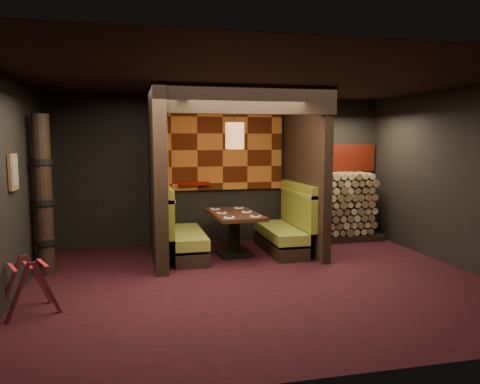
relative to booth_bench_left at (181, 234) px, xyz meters
name	(u,v)px	position (x,y,z in m)	size (l,w,h in m)	color
floor	(260,282)	(0.96, -1.65, -0.41)	(6.50, 5.50, 0.02)	black
ceiling	(261,78)	(0.96, -1.65, 2.46)	(6.50, 5.50, 0.02)	black
wall_back	(223,170)	(0.96, 1.11, 1.02)	(6.50, 0.02, 2.85)	black
wall_front	(351,213)	(0.96, -4.41, 1.02)	(6.50, 0.02, 2.85)	black
wall_left	(8,188)	(-2.30, -1.65, 1.02)	(0.02, 5.50, 2.85)	black
wall_right	(463,178)	(4.22, -1.65, 1.02)	(0.02, 5.50, 2.85)	black
partition_left	(157,175)	(-0.39, 0.00, 1.02)	(0.20, 2.20, 2.85)	black
partition_right	(305,173)	(2.26, 0.05, 1.02)	(0.15, 2.10, 2.85)	black
header_beam	(247,99)	(0.94, -0.95, 2.23)	(2.85, 0.18, 0.44)	black
tapa_back_panel	(222,150)	(0.94, 1.06, 1.42)	(2.40, 0.06, 1.55)	#A2541C
tapa_side_panel	(163,150)	(-0.27, 0.17, 1.45)	(0.04, 1.85, 1.45)	#A2541C
lacquer_shelf	(194,184)	(0.36, 1.00, 0.78)	(0.60, 0.12, 0.07)	#600D05
booth_bench_left	(181,234)	(0.00, 0.00, 0.00)	(0.68, 1.60, 1.14)	black
booth_bench_right	(286,230)	(1.89, 0.00, 0.00)	(0.68, 1.60, 1.14)	black
dining_table	(234,226)	(0.93, -0.07, 0.12)	(0.86, 1.48, 0.76)	black
place_settings	(234,212)	(0.93, -0.07, 0.37)	(0.69, 1.19, 0.03)	white
pendant_lamp	(235,136)	(0.93, -0.12, 1.69)	(0.32, 0.32, 0.99)	#9D6C3B
framed_picture	(13,172)	(-2.25, -1.55, 1.22)	(0.05, 0.36, 0.46)	brown
luggage_rack	(29,284)	(-2.01, -2.20, -0.05)	(0.77, 0.67, 0.70)	#441419
totem_column	(43,196)	(-2.09, -0.55, 0.79)	(0.31, 0.31, 2.40)	black
firewood_stack	(339,206)	(3.25, 0.70, 0.28)	(1.73, 0.70, 1.36)	black
mosaic_header	(333,158)	(3.25, 1.03, 1.24)	(1.83, 0.10, 0.56)	maroon
bay_front_post	(304,172)	(2.35, 0.31, 1.02)	(0.08, 0.08, 2.85)	black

